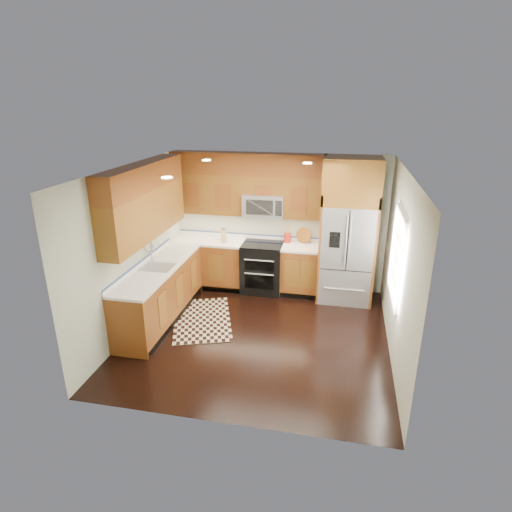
% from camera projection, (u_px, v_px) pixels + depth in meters
% --- Properties ---
extents(ground, '(4.00, 4.00, 0.00)m').
position_uv_depth(ground, '(258.00, 335.00, 6.77)').
color(ground, black).
rests_on(ground, ground).
extents(wall_back, '(4.00, 0.02, 2.60)m').
position_uv_depth(wall_back, '(279.00, 222.00, 8.15)').
color(wall_back, '#B9BDAA').
rests_on(wall_back, ground).
extents(wall_left, '(0.02, 4.00, 2.60)m').
position_uv_depth(wall_left, '(133.00, 249.00, 6.69)').
color(wall_left, '#B9BDAA').
rests_on(wall_left, ground).
extents(wall_right, '(0.02, 4.00, 2.60)m').
position_uv_depth(wall_right, '(399.00, 268.00, 5.93)').
color(wall_right, '#B9BDAA').
rests_on(wall_right, ground).
extents(window, '(0.04, 1.10, 1.30)m').
position_uv_depth(window, '(397.00, 256.00, 6.08)').
color(window, white).
rests_on(window, ground).
extents(base_cabinets, '(2.85, 3.00, 0.90)m').
position_uv_depth(base_cabinets, '(201.00, 280.00, 7.67)').
color(base_cabinets, brown).
rests_on(base_cabinets, ground).
extents(countertop, '(2.86, 3.01, 0.04)m').
position_uv_depth(countertop, '(209.00, 254.00, 7.58)').
color(countertop, silver).
rests_on(countertop, base_cabinets).
extents(upper_cabinets, '(2.85, 3.00, 1.15)m').
position_uv_depth(upper_cabinets, '(205.00, 191.00, 7.28)').
color(upper_cabinets, brown).
rests_on(upper_cabinets, ground).
extents(range, '(0.76, 0.67, 0.95)m').
position_uv_depth(range, '(262.00, 268.00, 8.18)').
color(range, black).
rests_on(range, ground).
extents(microwave, '(0.76, 0.40, 0.42)m').
position_uv_depth(microwave, '(264.00, 205.00, 7.88)').
color(microwave, '#B2B2B7').
rests_on(microwave, ground).
extents(refrigerator, '(0.98, 0.75, 2.60)m').
position_uv_depth(refrigerator, '(348.00, 231.00, 7.56)').
color(refrigerator, '#B2B2B7').
rests_on(refrigerator, ground).
extents(sink_faucet, '(0.54, 0.44, 0.37)m').
position_uv_depth(sink_faucet, '(156.00, 263.00, 6.96)').
color(sink_faucet, '#B2B2B7').
rests_on(sink_faucet, countertop).
extents(rug, '(1.37, 1.76, 0.01)m').
position_uv_depth(rug, '(202.00, 319.00, 7.23)').
color(rug, black).
rests_on(rug, ground).
extents(knife_block, '(0.14, 0.16, 0.27)m').
position_uv_depth(knife_block, '(223.00, 236.00, 8.14)').
color(knife_block, tan).
rests_on(knife_block, countertop).
extents(utensil_crock, '(0.14, 0.14, 0.38)m').
position_uv_depth(utensil_crock, '(288.00, 236.00, 8.09)').
color(utensil_crock, '#AD2015').
rests_on(utensil_crock, countertop).
extents(cutting_board, '(0.37, 0.37, 0.02)m').
position_uv_depth(cutting_board, '(303.00, 242.00, 8.10)').
color(cutting_board, brown).
rests_on(cutting_board, countertop).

